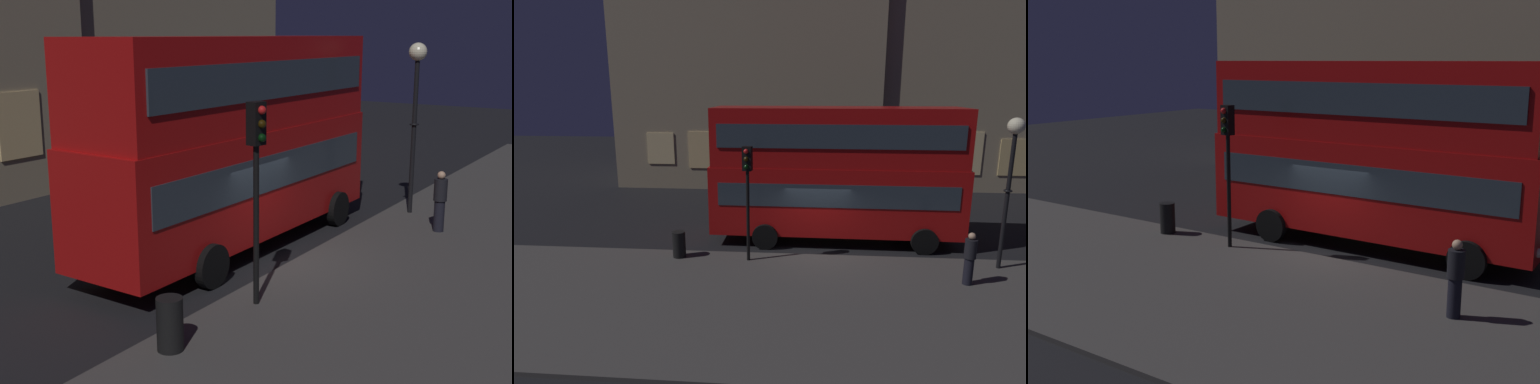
% 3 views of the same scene
% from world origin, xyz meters
% --- Properties ---
extents(ground_plane, '(80.00, 80.00, 0.00)m').
position_xyz_m(ground_plane, '(0.00, 0.00, 0.00)').
color(ground_plane, black).
extents(sidewalk_slab, '(44.00, 7.63, 0.12)m').
position_xyz_m(sidewalk_slab, '(0.00, -4.29, 0.06)').
color(sidewalk_slab, '#423F3D').
rests_on(sidewalk_slab, ground).
extents(building_with_clock, '(16.51, 9.07, 17.31)m').
position_xyz_m(building_with_clock, '(-4.28, 14.93, 8.65)').
color(building_with_clock, tan).
rests_on(building_with_clock, ground).
extents(building_plain_facade, '(17.60, 7.91, 16.73)m').
position_xyz_m(building_plain_facade, '(9.18, 14.78, 8.37)').
color(building_plain_facade, tan).
rests_on(building_plain_facade, ground).
extents(double_decker_bus, '(10.16, 2.90, 5.51)m').
position_xyz_m(double_decker_bus, '(0.73, 1.52, 3.06)').
color(double_decker_bus, '#B20F0F').
rests_on(double_decker_bus, ground).
extents(traffic_light_near_kerb, '(0.36, 0.38, 4.17)m').
position_xyz_m(traffic_light_near_kerb, '(-2.50, -1.25, 3.11)').
color(traffic_light_near_kerb, black).
rests_on(traffic_light_near_kerb, sidewalk_slab).
extents(street_lamp, '(0.54, 0.54, 5.20)m').
position_xyz_m(street_lamp, '(6.30, -1.23, 4.07)').
color(street_lamp, black).
rests_on(street_lamp, sidewalk_slab).
extents(pedestrian, '(0.37, 0.37, 1.73)m').
position_xyz_m(pedestrian, '(4.75, -2.66, 1.01)').
color(pedestrian, black).
rests_on(pedestrian, sidewalk_slab).
extents(litter_bin, '(0.48, 0.48, 0.98)m').
position_xyz_m(litter_bin, '(-5.10, -1.13, 0.61)').
color(litter_bin, black).
rests_on(litter_bin, sidewalk_slab).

